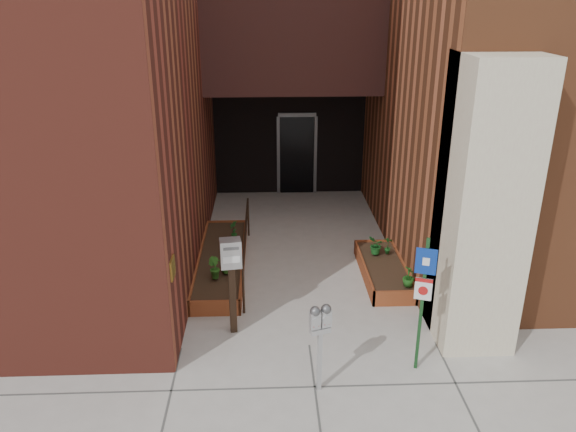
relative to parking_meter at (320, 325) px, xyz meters
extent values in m
plane|color=#9E9991|center=(-0.05, 1.05, -1.04)|extent=(80.00, 80.00, 0.00)
cube|color=beige|center=(2.50, 1.25, 1.16)|extent=(1.10, 1.20, 4.40)
cube|color=black|center=(-0.05, 7.05, 2.96)|extent=(4.20, 2.00, 2.00)
cube|color=black|center=(-0.05, 8.45, 0.46)|extent=(4.00, 0.30, 3.00)
cube|color=black|center=(0.15, 8.27, 0.01)|extent=(0.90, 0.06, 2.10)
cube|color=#B79338|center=(-2.04, 0.85, 0.46)|extent=(0.04, 0.30, 0.30)
cube|color=maroon|center=(-1.60, 1.97, -0.89)|extent=(0.90, 0.04, 0.30)
cube|color=maroon|center=(-1.60, 5.53, -0.89)|extent=(0.90, 0.04, 0.30)
cube|color=maroon|center=(-2.03, 3.75, -0.89)|extent=(0.04, 3.60, 0.30)
cube|color=maroon|center=(-1.17, 3.75, -0.89)|extent=(0.04, 3.60, 0.30)
cube|color=black|center=(-1.60, 3.75, -0.91)|extent=(0.82, 3.52, 0.26)
cube|color=maroon|center=(1.55, 2.17, -0.89)|extent=(0.80, 0.04, 0.30)
cube|color=maroon|center=(1.55, 4.33, -0.89)|extent=(0.80, 0.04, 0.30)
cube|color=maroon|center=(1.17, 3.25, -0.89)|extent=(0.04, 2.20, 0.30)
cube|color=maroon|center=(1.93, 3.25, -0.89)|extent=(0.04, 2.20, 0.30)
cube|color=black|center=(1.55, 3.25, -0.91)|extent=(0.72, 2.12, 0.26)
cylinder|color=black|center=(-1.10, 2.05, -0.59)|extent=(0.04, 0.04, 0.90)
cylinder|color=black|center=(-1.10, 5.35, -0.59)|extent=(0.04, 0.04, 0.90)
cylinder|color=black|center=(-1.10, 3.70, -0.16)|extent=(0.04, 3.30, 0.04)
cube|color=#B2B3B5|center=(0.00, 0.00, -0.57)|extent=(0.07, 0.07, 0.93)
cube|color=#B2B3B5|center=(0.00, 0.00, -0.07)|extent=(0.30, 0.19, 0.07)
cube|color=#B2B3B5|center=(-0.08, -0.02, 0.10)|extent=(0.16, 0.13, 0.24)
sphere|color=#59595B|center=(-0.08, -0.02, 0.23)|extent=(0.14, 0.14, 0.14)
cube|color=white|center=(-0.06, -0.07, 0.11)|extent=(0.08, 0.03, 0.05)
cube|color=#B21414|center=(-0.06, -0.07, 0.04)|extent=(0.08, 0.03, 0.03)
cube|color=#B2B3B5|center=(0.08, 0.02, 0.10)|extent=(0.16, 0.13, 0.24)
sphere|color=#59595B|center=(0.08, 0.02, 0.23)|extent=(0.14, 0.14, 0.14)
cube|color=white|center=(0.09, -0.02, 0.11)|extent=(0.08, 0.03, 0.05)
cube|color=#B21414|center=(0.09, -0.02, 0.04)|extent=(0.08, 0.03, 0.03)
cube|color=#163E1B|center=(1.47, 0.43, 0.01)|extent=(0.06, 0.06, 2.09)
cube|color=navy|center=(1.46, 0.40, 0.72)|extent=(0.27, 0.11, 0.38)
cube|color=white|center=(1.46, 0.40, 0.72)|extent=(0.09, 0.04, 0.11)
cube|color=white|center=(1.46, 0.40, 0.29)|extent=(0.23, 0.10, 0.33)
cube|color=#B21414|center=(1.46, 0.40, 0.43)|extent=(0.23, 0.09, 0.06)
cylinder|color=#B21414|center=(1.46, 0.39, 0.27)|extent=(0.13, 0.05, 0.13)
cube|color=black|center=(-1.25, 1.50, -0.44)|extent=(0.12, 0.12, 1.19)
cube|color=#B0AFB2|center=(-1.25, 1.50, 0.37)|extent=(0.35, 0.28, 0.45)
cube|color=#59595B|center=(-1.23, 1.37, 0.50)|extent=(0.24, 0.04, 0.04)
cube|color=white|center=(-1.23, 1.37, 0.31)|extent=(0.26, 0.05, 0.11)
imported|color=#275919|center=(-1.45, 3.00, -0.56)|extent=(0.45, 0.45, 0.36)
imported|color=#275B1A|center=(-1.66, 2.79, -0.54)|extent=(0.31, 0.31, 0.40)
imported|color=#1B5F1B|center=(-1.45, 3.75, -0.54)|extent=(0.31, 0.31, 0.40)
imported|color=#164F19|center=(-1.39, 4.53, -0.54)|extent=(0.25, 0.25, 0.40)
imported|color=#1B5016|center=(1.80, 2.35, -0.55)|extent=(0.22, 0.22, 0.37)
imported|color=#19581D|center=(1.71, 3.67, -0.56)|extent=(0.26, 0.26, 0.36)
imported|color=#1A5C20|center=(1.46, 3.66, -0.56)|extent=(0.38, 0.38, 0.36)
camera|label=1|loc=(-0.69, -6.34, 4.12)|focal=35.00mm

